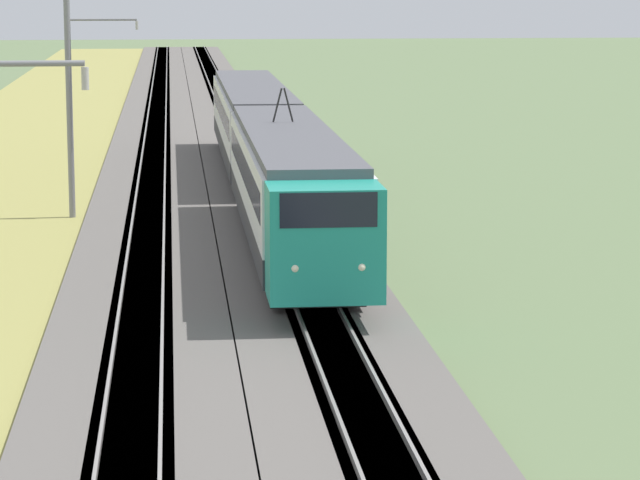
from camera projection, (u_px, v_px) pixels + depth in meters
name	position (u px, v px, depth m)	size (l,w,h in m)	color
ballast_main	(152.00, 180.00, 62.93)	(240.00, 4.40, 0.30)	#605B56
ballast_adjacent	(257.00, 179.00, 63.36)	(240.00, 4.40, 0.30)	#605B56
track_main	(152.00, 180.00, 62.93)	(240.00, 1.57, 0.45)	#4C4238
track_adjacent	(257.00, 179.00, 63.36)	(240.00, 1.57, 0.45)	#4C4238
passenger_train	(269.00, 148.00, 55.17)	(41.49, 2.83, 5.04)	teal
catenary_mast_mid	(71.00, 104.00, 52.81)	(0.22, 2.56, 7.94)	slate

